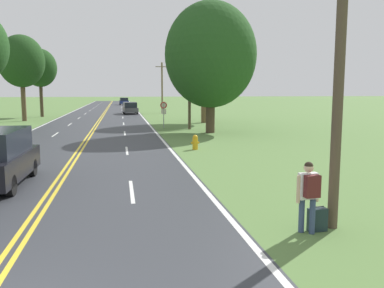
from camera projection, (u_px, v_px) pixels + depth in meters
The scene contains 13 objects.
hitchhiker_person at pixel (309, 190), 9.15m from camera, with size 0.56×0.41×1.66m.
suitcase at pixel (317, 220), 9.41m from camera, with size 0.46×0.23×0.59m.
fire_hydrant at pixel (195, 142), 22.33m from camera, with size 0.46×0.30×0.82m.
traffic_sign at pixel (164, 108), 34.71m from camera, with size 0.60×0.10×2.28m.
utility_pole_foreground at pixel (341, 35), 9.10m from camera, with size 1.80×0.24×8.64m.
utility_pole_midground at pixel (189, 78), 33.43m from camera, with size 1.80×0.24×8.23m.
utility_pole_far at pixel (162, 87), 57.72m from camera, with size 1.80×0.24×7.14m.
tree_behind_sign at pixel (211, 55), 30.54m from camera, with size 6.91×6.91×9.86m.
tree_mid_treeline at pixel (40, 68), 49.21m from camera, with size 4.00×4.00×8.24m.
tree_right_cluster at pixel (204, 54), 40.07m from camera, with size 6.20×6.20×10.39m.
tree_far_back at pixel (21, 61), 42.35m from camera, with size 4.73×4.73×8.98m.
car_dark_grey_van_approaching at pixel (130, 108), 55.84m from camera, with size 2.11×4.74×1.61m.
car_dark_blue_suv_mid_near at pixel (124, 101), 90.15m from camera, with size 2.12×4.03×1.60m.
Camera 1 is at (2.21, -5.46, 3.25)m, focal length 38.00 mm.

